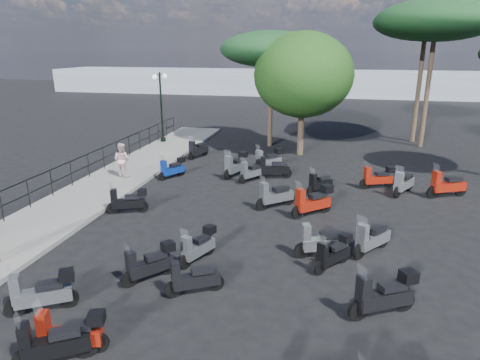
% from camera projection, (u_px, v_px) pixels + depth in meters
% --- Properties ---
extents(ground, '(120.00, 120.00, 0.00)m').
position_uv_depth(ground, '(225.00, 238.00, 13.92)').
color(ground, black).
rests_on(ground, ground).
extents(sidewalk, '(3.00, 30.00, 0.15)m').
position_uv_depth(sidewalk, '(94.00, 193.00, 18.04)').
color(sidewalk, slate).
rests_on(sidewalk, ground).
extents(railing, '(0.04, 26.04, 1.10)m').
position_uv_depth(railing, '(61.00, 173.00, 17.88)').
color(railing, black).
rests_on(railing, sidewalk).
extents(lamp_post_2, '(0.56, 1.24, 4.33)m').
position_uv_depth(lamp_post_2, '(161.00, 103.00, 26.75)').
color(lamp_post_2, black).
rests_on(lamp_post_2, sidewalk).
extents(pedestrian_far, '(0.84, 0.69, 1.59)m').
position_uv_depth(pedestrian_far, '(122.00, 160.00, 19.82)').
color(pedestrian_far, beige).
rests_on(pedestrian_far, sidewalk).
extents(scooter_1, '(1.45, 1.00, 1.29)m').
position_uv_depth(scooter_1, '(42.00, 293.00, 9.94)').
color(scooter_1, black).
rests_on(scooter_1, ground).
extents(scooter_2, '(1.15, 1.29, 1.26)m').
position_uv_depth(scooter_2, '(150.00, 264.00, 11.30)').
color(scooter_2, black).
rests_on(scooter_2, ground).
extents(scooter_3, '(1.47, 0.73, 1.22)m').
position_uv_depth(scooter_3, '(128.00, 201.00, 15.90)').
color(scooter_3, black).
rests_on(scooter_3, ground).
extents(scooter_4, '(0.94, 1.34, 1.20)m').
position_uv_depth(scooter_4, '(172.00, 169.00, 20.16)').
color(scooter_4, black).
rests_on(scooter_4, ground).
extents(scooter_5, '(0.80, 1.62, 1.34)m').
position_uv_depth(scooter_5, '(198.00, 150.00, 23.83)').
color(scooter_5, black).
rests_on(scooter_5, ground).
extents(scooter_6, '(1.40, 0.95, 1.27)m').
position_uv_depth(scooter_6, '(53.00, 345.00, 8.29)').
color(scooter_6, black).
rests_on(scooter_6, ground).
extents(scooter_7, '(1.51, 0.66, 1.23)m').
position_uv_depth(scooter_7, '(70.00, 333.00, 8.58)').
color(scooter_7, black).
rests_on(scooter_7, ground).
extents(scooter_8, '(0.78, 1.44, 1.21)m').
position_uv_depth(scooter_8, '(198.00, 247.00, 12.32)').
color(scooter_8, black).
rests_on(scooter_8, ground).
extents(scooter_9, '(1.38, 1.23, 1.38)m').
position_uv_depth(scooter_9, '(275.00, 196.00, 16.42)').
color(scooter_9, black).
rests_on(scooter_9, ground).
extents(scooter_10, '(1.01, 1.35, 1.23)m').
position_uv_depth(scooter_10, '(252.00, 171.00, 19.71)').
color(scooter_10, black).
rests_on(scooter_10, ground).
extents(scooter_11, '(0.89, 1.71, 1.43)m').
position_uv_depth(scooter_11, '(236.00, 165.00, 20.41)').
color(scooter_11, black).
rests_on(scooter_11, ground).
extents(scooter_13, '(1.37, 0.88, 1.21)m').
position_uv_depth(scooter_13, '(193.00, 279.00, 10.67)').
color(scooter_13, black).
rests_on(scooter_13, ground).
extents(scooter_14, '(1.02, 1.25, 1.18)m').
position_uv_depth(scooter_14, '(333.00, 254.00, 11.92)').
color(scooter_14, black).
rests_on(scooter_14, ground).
extents(scooter_15, '(1.45, 1.32, 1.42)m').
position_uv_depth(scooter_15, '(313.00, 202.00, 15.65)').
color(scooter_15, black).
rests_on(scooter_15, ground).
extents(scooter_16, '(1.67, 0.74, 1.36)m').
position_uv_depth(scooter_16, '(273.00, 169.00, 20.09)').
color(scooter_16, black).
rests_on(scooter_16, ground).
extents(scooter_17, '(1.37, 1.36, 1.40)m').
position_uv_depth(scooter_17, '(268.00, 160.00, 21.42)').
color(scooter_17, black).
rests_on(scooter_17, ground).
extents(scooter_19, '(1.15, 1.41, 1.36)m').
position_uv_depth(scooter_19, '(371.00, 239.00, 12.77)').
color(scooter_19, black).
rests_on(scooter_19, ground).
extents(scooter_20, '(1.63, 0.80, 1.35)m').
position_uv_depth(scooter_20, '(322.00, 242.00, 12.56)').
color(scooter_20, black).
rests_on(scooter_20, ground).
extents(scooter_21, '(1.03, 1.19, 1.18)m').
position_uv_depth(scooter_21, '(320.00, 184.00, 18.14)').
color(scooter_21, black).
rests_on(scooter_21, ground).
extents(scooter_22, '(1.51, 0.80, 1.26)m').
position_uv_depth(scooter_22, '(378.00, 178.00, 18.71)').
color(scooter_22, black).
rests_on(scooter_22, ground).
extents(scooter_25, '(1.57, 1.04, 1.38)m').
position_uv_depth(scooter_25, '(384.00, 295.00, 9.79)').
color(scooter_25, black).
rests_on(scooter_25, ground).
extents(scooter_26, '(1.00, 1.54, 1.37)m').
position_uv_depth(scooter_26, '(403.00, 184.00, 17.91)').
color(scooter_26, black).
rests_on(scooter_26, ground).
extents(scooter_27, '(1.71, 0.96, 1.46)m').
position_uv_depth(scooter_27, '(447.00, 185.00, 17.58)').
color(scooter_27, black).
rests_on(scooter_27, ground).
extents(broadleaf_tree, '(5.48, 5.48, 6.82)m').
position_uv_depth(broadleaf_tree, '(303.00, 75.00, 23.42)').
color(broadleaf_tree, '#38281E').
rests_on(broadleaf_tree, ground).
extents(pine_0, '(6.86, 6.86, 8.62)m').
position_uv_depth(pine_0, '(436.00, 20.00, 24.54)').
color(pine_0, '#38281E').
rests_on(pine_0, ground).
extents(pine_1, '(6.37, 6.37, 8.49)m').
position_uv_depth(pine_1, '(427.00, 23.00, 25.97)').
color(pine_1, '#38281E').
rests_on(pine_1, ground).
extents(pine_2, '(6.09, 6.09, 6.90)m').
position_uv_depth(pine_2, '(272.00, 49.00, 25.13)').
color(pine_2, '#38281E').
rests_on(pine_2, ground).
extents(distant_hills, '(70.00, 8.00, 3.00)m').
position_uv_depth(distant_hills, '(312.00, 83.00, 55.39)').
color(distant_hills, gray).
rests_on(distant_hills, ground).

